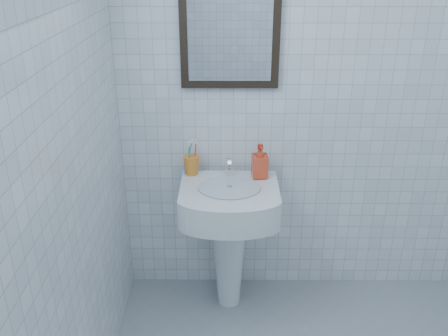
{
  "coord_description": "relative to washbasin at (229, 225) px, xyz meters",
  "views": [
    {
      "loc": [
        -0.52,
        -1.35,
        1.93
      ],
      "look_at": [
        -0.53,
        0.86,
        0.93
      ],
      "focal_mm": 40.0,
      "sensor_mm": 36.0,
      "label": 1
    }
  ],
  "objects": [
    {
      "name": "wall_left",
      "position": [
        -0.6,
        -0.98,
        0.72
      ],
      "size": [
        0.02,
        2.4,
        2.5
      ],
      "primitive_type": "cube",
      "color": "white",
      "rests_on": "ground"
    },
    {
      "name": "soap_dispenser",
      "position": [
        0.16,
        0.09,
        0.34
      ],
      "size": [
        0.09,
        0.09,
        0.18
      ],
      "primitive_type": "imported",
      "rotation": [
        0.0,
        0.0,
        0.09
      ],
      "color": "red",
      "rests_on": "washbasin"
    },
    {
      "name": "wall_mirror",
      "position": [
        0.0,
        0.2,
        1.02
      ],
      "size": [
        0.5,
        0.04,
        0.62
      ],
      "color": "black",
      "rests_on": "wall_back"
    },
    {
      "name": "washbasin",
      "position": [
        0.0,
        0.0,
        0.0
      ],
      "size": [
        0.51,
        0.37,
        0.79
      ],
      "color": "white",
      "rests_on": "ground"
    },
    {
      "name": "wall_back",
      "position": [
        0.5,
        0.22,
        0.72
      ],
      "size": [
        2.2,
        0.02,
        2.5
      ],
      "primitive_type": "cube",
      "color": "white",
      "rests_on": "ground"
    },
    {
      "name": "toothbrush_cup",
      "position": [
        -0.2,
        0.12,
        0.3
      ],
      "size": [
        0.09,
        0.09,
        0.1
      ],
      "primitive_type": null,
      "rotation": [
        0.0,
        0.0,
        0.04
      ],
      "color": "orange",
      "rests_on": "washbasin"
    },
    {
      "name": "faucet",
      "position": [
        0.0,
        0.09,
        0.3
      ],
      "size": [
        0.04,
        0.1,
        0.11
      ],
      "color": "silver",
      "rests_on": "washbasin"
    }
  ]
}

